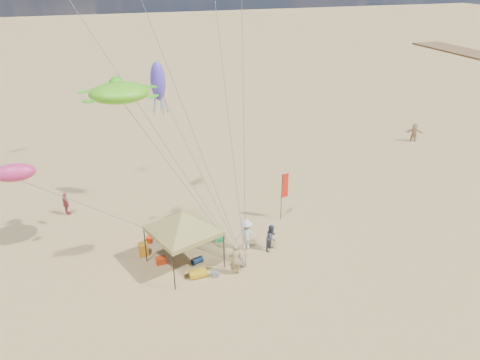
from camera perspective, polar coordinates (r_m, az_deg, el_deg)
The scene contains 19 objects.
ground at distance 24.75m, azimuth 2.22°, elevation -11.27°, with size 280.00×280.00×0.00m, color tan.
canopy_tent at distance 23.72m, azimuth -7.21°, elevation -4.17°, with size 5.78×5.78×3.78m.
feather_flag at distance 28.46m, azimuth 5.50°, elevation -1.09°, with size 0.48×0.13×3.19m.
cooler_red at distance 25.56m, azimuth -9.80°, elevation -9.82°, with size 0.54×0.38×0.38m, color red.
cooler_blue at distance 28.06m, azimuth -3.89°, elevation -5.97°, with size 0.54×0.38×0.38m, color #1A16BA.
bag_navy at distance 25.32m, azimuth -5.33°, elevation -9.92°, with size 0.36×0.36×0.60m, color #0E223E.
bag_orange at distance 27.54m, azimuth -11.22°, elevation -7.14°, with size 0.36×0.36×0.60m, color red.
chair_green at distance 27.05m, azimuth -2.63°, elevation -6.84°, with size 0.50×0.50×0.70m, color green.
chair_yellow at distance 26.34m, azimuth -11.93°, elevation -8.42°, with size 0.50×0.50×0.70m, color orange.
crate_grey at distance 24.34m, azimuth -3.16°, elevation -11.60°, with size 0.34×0.30×0.28m, color slate.
beach_cart at distance 24.34m, azimuth -5.24°, elevation -11.51°, with size 0.90×0.50×0.24m, color #C49415.
person_near_a at distance 24.04m, azimuth -0.64°, elevation -9.80°, with size 0.67×0.44×1.83m, color tan.
person_near_b at distance 26.01m, azimuth 3.96°, elevation -7.15°, with size 0.78×0.61×1.61m, color #3B4250.
person_near_c at distance 25.96m, azimuth 0.77°, elevation -6.81°, with size 1.20×0.69×1.86m, color silver.
person_far_a at distance 31.50m, azimuth -20.82°, elevation -2.78°, with size 0.91×0.38×1.55m, color #AE4347.
person_far_c at distance 44.61m, azimuth 20.84°, elevation 5.56°, with size 1.59×0.51×1.71m, color tan.
turtle_kite at distance 22.59m, azimuth -14.76°, elevation 10.44°, with size 2.84×2.27×0.95m, color #5ACD1A.
fish_kite at distance 23.59m, azimuth -26.24°, elevation 0.84°, with size 1.89×0.95×0.84m, color #D32E6E.
squid_kite at distance 28.49m, azimuth -10.17°, elevation 12.00°, with size 0.91×0.91×2.36m, color #543FD0.
Camera 1 is at (-7.12, -18.52, 14.79)m, focal length 34.32 mm.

